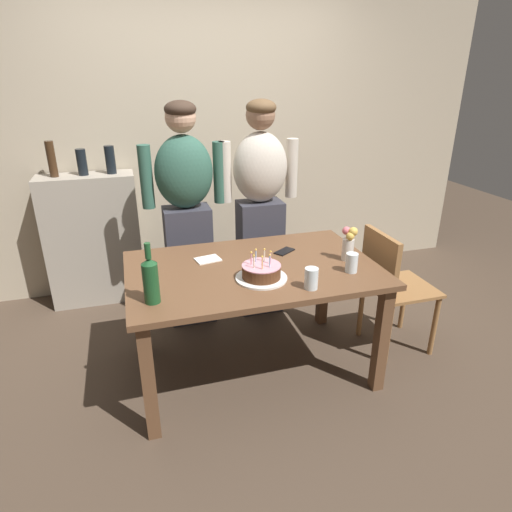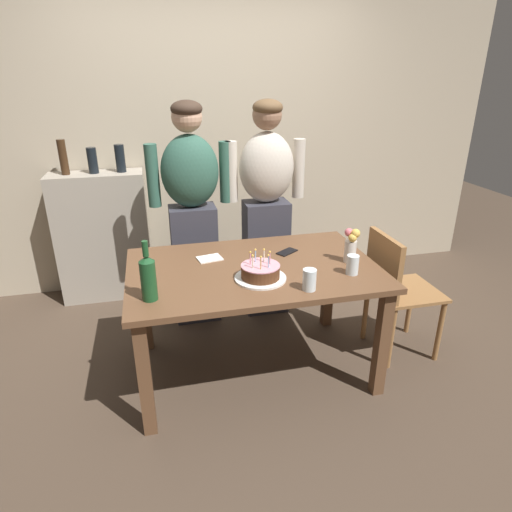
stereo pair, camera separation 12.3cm
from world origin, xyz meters
The scene contains 14 objects.
ground_plane centered at (0.00, 0.00, 0.00)m, with size 10.00×10.00×0.00m, color #47382B.
back_wall centered at (0.00, 1.55, 1.30)m, with size 5.20×0.10×2.60m, color tan.
dining_table centered at (0.00, 0.00, 0.64)m, with size 1.50×0.96×0.74m.
birthday_cake centered at (0.00, -0.17, 0.78)m, with size 0.30×0.30×0.17m.
water_glass_near centered at (0.54, -0.23, 0.80)m, with size 0.07×0.07×0.12m, color silver.
water_glass_far centered at (0.22, -0.36, 0.80)m, with size 0.07×0.07×0.12m, color silver.
wine_bottle centered at (-0.61, -0.27, 0.87)m, with size 0.08×0.08×0.32m.
cell_phone centered at (0.27, 0.17, 0.74)m, with size 0.14×0.07×0.01m, color black.
napkin_stack centered at (-0.24, 0.18, 0.74)m, with size 0.15×0.11×0.01m, color white.
flower_vase centered at (0.60, -0.07, 0.85)m, with size 0.08×0.09×0.22m.
person_man_bearded centered at (-0.28, 0.76, 0.87)m, with size 0.61×0.27×1.66m.
person_woman_cardigan centered at (0.28, 0.76, 0.87)m, with size 0.61×0.27×1.66m.
dining_chair centered at (0.96, -0.02, 0.52)m, with size 0.42×0.42×0.87m.
shelf_cabinet centered at (-0.99, 1.33, 0.55)m, with size 0.75×0.30×1.35m.
Camera 2 is at (-0.55, -2.33, 1.82)m, focal length 30.48 mm.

